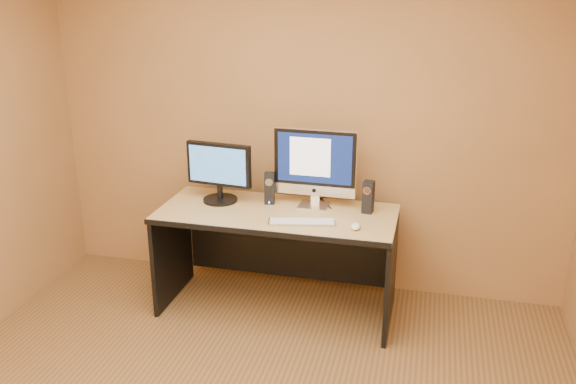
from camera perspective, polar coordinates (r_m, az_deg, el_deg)
name	(u,v)px	position (r m, az deg, el deg)	size (l,w,h in m)	color
walls	(213,222)	(2.80, -6.99, -2.78)	(4.00, 4.00, 2.60)	#9D6B3F
desk	(277,261)	(4.49, -1.05, -6.51)	(1.69, 0.74, 0.78)	tan
imac	(314,168)	(4.34, 2.46, 2.25)	(0.60, 0.22, 0.58)	silver
second_monitor	(219,173)	(4.49, -6.45, 1.82)	(0.51, 0.25, 0.44)	black
speaker_left	(270,188)	(4.46, -1.74, 0.36)	(0.07, 0.08, 0.23)	black
speaker_right	(368,197)	(4.31, 7.51, -0.47)	(0.07, 0.08, 0.23)	black
keyboard	(302,222)	(4.13, 1.30, -2.81)	(0.45, 0.12, 0.02)	#B1B1B6
mouse	(356,226)	(4.06, 6.35, -3.19)	(0.06, 0.11, 0.04)	white
cable_a	(326,203)	(4.49, 3.54, -1.04)	(0.01, 0.01, 0.23)	black
cable_b	(319,200)	(4.55, 2.90, -0.74)	(0.01, 0.01, 0.19)	black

